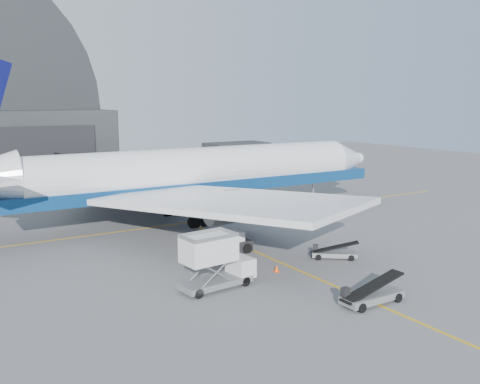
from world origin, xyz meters
TOP-DOWN VIEW (x-y plane):
  - ground at (0.00, 0.00)m, footprint 200.00×200.00m
  - taxi_lines at (0.00, 12.67)m, footprint 80.00×42.12m
  - distant_bldg_a at (38.00, 72.00)m, footprint 14.00×8.00m
  - distant_bldg_b at (55.00, 68.00)m, footprint 8.00×6.00m
  - airliner at (0.08, 20.93)m, footprint 54.58×52.93m
  - catering_truck at (-7.81, -0.26)m, footprint 5.91×2.69m
  - pushback_tug at (-2.24, 7.38)m, footprint 4.23×2.48m
  - belt_loader_a at (-0.26, -8.36)m, footprint 4.96×1.78m
  - belt_loader_b at (4.62, 0.93)m, footprint 3.88×3.32m
  - traffic_cone at (-1.73, 0.53)m, footprint 0.41×0.41m

SIDE VIEW (x-z plane):
  - ground at x=0.00m, z-range 0.00..0.00m
  - distant_bldg_a at x=38.00m, z-range -2.00..2.00m
  - distant_bldg_b at x=55.00m, z-range -1.40..1.40m
  - taxi_lines at x=0.00m, z-range 0.00..0.02m
  - traffic_cone at x=-1.73m, z-range -0.02..0.58m
  - belt_loader_b at x=4.62m, z-range -0.30..1.26m
  - belt_loader_a at x=-0.26m, z-range -0.36..1.53m
  - pushback_tug at x=-2.24m, z-range -0.24..1.71m
  - catering_truck at x=-7.81m, z-range 0.02..3.97m
  - airliner at x=0.08m, z-range -4.22..14.94m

